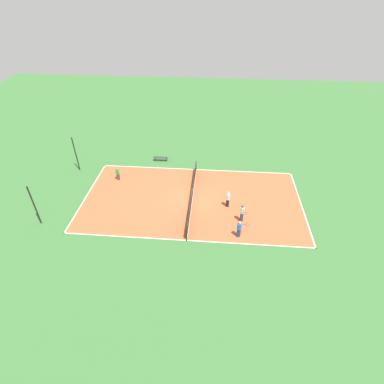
# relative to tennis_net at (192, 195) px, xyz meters

# --- Properties ---
(ground_plane) EXTENTS (80.00, 80.00, 0.00)m
(ground_plane) POSITION_rel_tennis_net_xyz_m (0.00, 0.00, -0.56)
(ground_plane) COLOR #3D7538
(court_surface) EXTENTS (10.73, 20.23, 0.02)m
(court_surface) POSITION_rel_tennis_net_xyz_m (0.00, 0.00, -0.55)
(court_surface) COLOR #C66038
(court_surface) RESTS_ON ground_plane
(tennis_net) EXTENTS (10.53, 0.10, 1.05)m
(tennis_net) POSITION_rel_tennis_net_xyz_m (0.00, 0.00, 0.00)
(tennis_net) COLOR black
(tennis_net) RESTS_ON court_surface
(bench) EXTENTS (0.36, 1.60, 0.45)m
(bench) POSITION_rel_tennis_net_xyz_m (6.85, 4.09, -0.17)
(bench) COLOR #333338
(bench) RESTS_ON ground_plane
(player_far_green) EXTENTS (0.43, 0.43, 1.40)m
(player_far_green) POSITION_rel_tennis_net_xyz_m (2.71, 7.78, 0.25)
(player_far_green) COLOR #4C4C51
(player_far_green) RESTS_ON court_surface
(player_near_white) EXTENTS (0.41, 0.41, 1.63)m
(player_near_white) POSITION_rel_tennis_net_xyz_m (-0.73, -3.29, 0.39)
(player_near_white) COLOR black
(player_near_white) RESTS_ON court_surface
(player_near_blue) EXTENTS (0.53, 0.98, 1.60)m
(player_near_blue) POSITION_rel_tennis_net_xyz_m (-4.52, -4.13, 0.38)
(player_near_blue) COLOR navy
(player_near_blue) RESTS_ON court_surface
(player_far_white) EXTENTS (0.98, 0.53, 1.77)m
(player_far_white) POSITION_rel_tennis_net_xyz_m (-2.62, -4.45, 0.49)
(player_far_white) COLOR navy
(player_far_white) RESTS_ON court_surface
(tennis_ball_near_net) EXTENTS (0.07, 0.07, 0.07)m
(tennis_ball_near_net) POSITION_rel_tennis_net_xyz_m (-1.50, 6.55, -0.50)
(tennis_ball_near_net) COLOR #CCE033
(tennis_ball_near_net) RESTS_ON court_surface
(tennis_ball_right_alley) EXTENTS (0.07, 0.07, 0.07)m
(tennis_ball_right_alley) POSITION_rel_tennis_net_xyz_m (4.79, -9.47, -0.50)
(tennis_ball_right_alley) COLOR #CCE033
(tennis_ball_right_alley) RESTS_ON court_surface
(fence_post_back_left) EXTENTS (0.12, 0.12, 3.82)m
(fence_post_back_left) POSITION_rel_tennis_net_xyz_m (-4.28, 12.53, 1.35)
(fence_post_back_left) COLOR black
(fence_post_back_left) RESTS_ON ground_plane
(fence_post_back_right) EXTENTS (0.12, 0.12, 3.82)m
(fence_post_back_right) POSITION_rel_tennis_net_xyz_m (4.28, 12.53, 1.35)
(fence_post_back_right) COLOR black
(fence_post_back_right) RESTS_ON ground_plane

